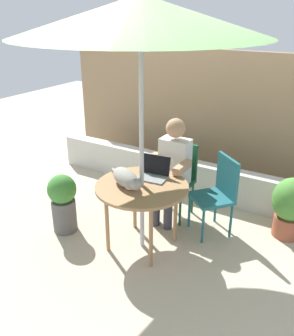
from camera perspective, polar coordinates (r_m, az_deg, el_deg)
name	(u,v)px	position (r m, az deg, el deg)	size (l,w,h in m)	color
ground_plane	(142,245)	(4.02, -0.75, -11.91)	(14.00, 14.00, 0.00)	#BCAD93
fence_back	(218,117)	(5.31, 11.00, 7.81)	(4.87, 0.08, 1.84)	#937756
planter_wall_low	(195,179)	(4.95, 7.57, -1.65)	(4.38, 0.20, 0.47)	beige
patio_table	(142,191)	(3.67, -0.81, -3.63)	(0.94, 0.94, 0.72)	#9E754C
patio_umbrella	(141,16)	(3.26, -0.98, 22.63)	(2.21, 2.21, 2.45)	#B7B7BC
chair_occupied	(178,174)	(4.37, 4.82, -0.93)	(0.40, 0.40, 0.89)	#194C2D
chair_empty	(219,190)	(4.06, 11.11, -3.34)	(0.56, 0.56, 0.89)	#1E606B
person_seated	(172,165)	(4.17, 3.94, 0.42)	(0.48, 0.48, 1.23)	white
laptop	(154,171)	(3.80, 1.12, -0.49)	(0.33, 0.29, 0.21)	gray
cat	(127,179)	(3.59, -3.22, -1.67)	(0.57, 0.40, 0.17)	gray
potted_plant_near_fence	(63,201)	(4.17, -12.98, -5.08)	(0.32, 0.32, 0.69)	#595654
potted_plant_by_chair	(291,205)	(4.27, 21.53, -5.47)	(0.41, 0.41, 0.69)	#9E5138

